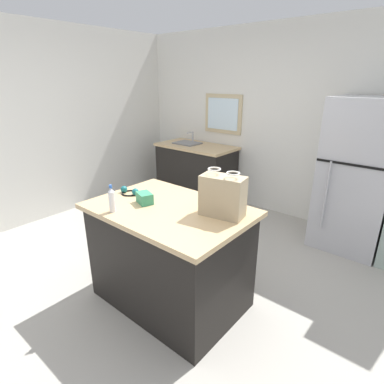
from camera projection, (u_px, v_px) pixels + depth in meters
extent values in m
plane|color=#ADA89E|center=(167.00, 291.00, 2.94)|extent=(6.18, 6.18, 0.00)
cube|color=silver|center=(289.00, 124.00, 4.26)|extent=(5.15, 0.10, 2.63)
cube|color=#CCB78C|center=(223.00, 114.00, 4.84)|extent=(0.68, 0.04, 0.60)
cube|color=white|center=(223.00, 114.00, 4.83)|extent=(0.56, 0.02, 0.48)
cube|color=silver|center=(24.00, 127.00, 4.03)|extent=(0.10, 4.96, 2.63)
cube|color=black|center=(170.00, 258.00, 2.69)|extent=(1.25, 0.83, 0.88)
cube|color=tan|center=(169.00, 210.00, 2.53)|extent=(1.33, 0.91, 0.04)
cube|color=#B7B7BC|center=(357.00, 176.00, 3.48)|extent=(0.74, 0.69, 1.74)
cube|color=black|center=(352.00, 165.00, 3.16)|extent=(0.72, 0.01, 0.02)
cylinder|color=#B7B7BC|center=(326.00, 196.00, 3.40)|extent=(0.02, 0.02, 0.78)
cube|color=black|center=(196.00, 173.00, 5.10)|extent=(1.24, 0.62, 0.87)
cube|color=tan|center=(196.00, 146.00, 4.94)|extent=(1.28, 0.66, 0.04)
cube|color=slate|center=(187.00, 147.00, 5.06)|extent=(0.40, 0.32, 0.14)
cylinder|color=#B7B7BC|center=(193.00, 137.00, 5.12)|extent=(0.03, 0.03, 0.18)
cylinder|color=#B7B7BC|center=(190.00, 132.00, 5.04)|extent=(0.02, 0.14, 0.02)
cube|color=tan|center=(223.00, 196.00, 2.32)|extent=(0.36, 0.23, 0.32)
torus|color=white|center=(214.00, 169.00, 2.30)|extent=(0.12, 0.12, 0.01)
torus|color=white|center=(233.00, 173.00, 2.20)|extent=(0.12, 0.12, 0.01)
cube|color=#388E66|center=(145.00, 198.00, 2.59)|extent=(0.18, 0.15, 0.09)
cylinder|color=white|center=(112.00, 202.00, 2.41)|extent=(0.05, 0.05, 0.17)
cone|color=white|center=(111.00, 190.00, 2.38)|extent=(0.05, 0.05, 0.03)
cylinder|color=blue|center=(111.00, 186.00, 2.37)|extent=(0.02, 0.02, 0.02)
torus|color=black|center=(130.00, 193.00, 2.82)|extent=(0.17, 0.17, 0.01)
sphere|color=#19666B|center=(124.00, 189.00, 2.84)|extent=(0.06, 0.06, 0.06)
sphere|color=#19666B|center=(135.00, 192.00, 2.78)|extent=(0.06, 0.06, 0.06)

